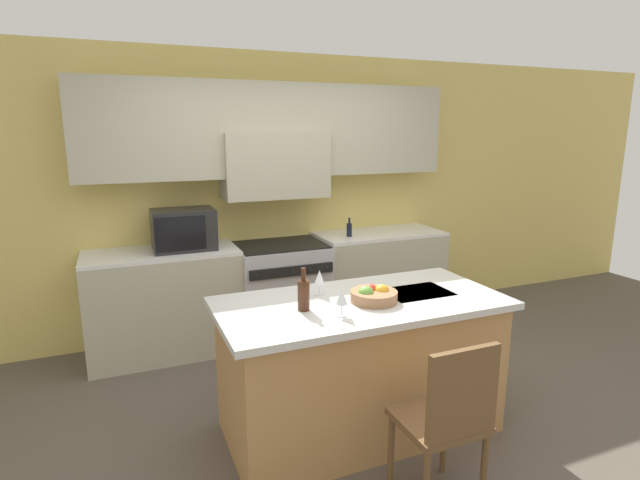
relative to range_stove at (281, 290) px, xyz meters
The scene contains 12 objects.
ground_plane 1.64m from the range_stove, 90.00° to the right, with size 10.00×10.00×0.00m, color brown.
back_cabinetry 1.17m from the range_stove, 90.00° to the left, with size 10.00×0.46×2.70m.
back_counter 0.03m from the range_stove, 90.00° to the left, with size 3.46×0.62×0.95m.
range_stove is the anchor object (origin of this frame).
microwave 1.10m from the range_stove, behind, with size 0.53×0.37×0.36m.
kitchen_island 1.69m from the range_stove, 89.89° to the right, with size 1.86×0.89×0.91m.
island_chair 2.53m from the range_stove, 88.32° to the right, with size 0.42×0.40×0.96m.
wine_bottle 1.85m from the range_stove, 103.36° to the right, with size 0.07×0.07×0.26m.
wine_glass_near 1.99m from the range_stove, 97.18° to the right, with size 0.07×0.07×0.17m.
wine_glass_far 1.61m from the range_stove, 98.05° to the right, with size 0.07×0.07×0.17m.
fruit_bowl 1.81m from the range_stove, 88.15° to the right, with size 0.30×0.30×0.11m.
oil_bottle_on_counter 0.90m from the range_stove, ahead, with size 0.05×0.05×0.19m.
Camera 1 is at (-1.41, -2.82, 1.98)m, focal length 28.00 mm.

